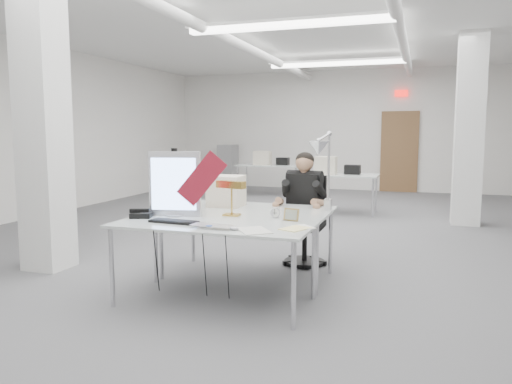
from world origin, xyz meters
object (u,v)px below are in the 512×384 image
Objects in this scene: architect_lamp at (324,169)px; laptop at (209,228)px; office_chair at (305,219)px; seated_person at (304,190)px; desk_main at (215,224)px; desk_phone at (141,215)px; beige_monitor at (226,191)px; bankers_lamp at (232,197)px; monitor at (175,184)px.

laptop is at bearing -126.70° from architect_lamp.
office_chair is 1.34× the size of seated_person.
desk_phone reaches higher than desk_main.
seated_person reaches higher than beige_monitor.
office_chair is at bearing 73.09° from desk_main.
seated_person is 4.28× the size of desk_phone.
seated_person is 1.22m from bankers_lamp.
bankers_lamp is at bearing -104.98° from seated_person.
office_chair reaches higher than laptop.
monitor is at bearing -158.85° from architect_lamp.
monitor is at bearing -146.78° from bankers_lamp.
beige_monitor is (0.50, 0.94, 0.15)m from desk_phone.
desk_phone is 1.08m from beige_monitor.
desk_main is 9.30× the size of desk_phone.
office_chair is 2.98× the size of bankers_lamp.
laptop is at bearing -70.62° from bankers_lamp.
beige_monitor is at bearing -135.48° from seated_person.
office_chair is at bearing 42.40° from monitor.
laptop is (-0.40, -1.84, -0.13)m from seated_person.
monitor is 3.27× the size of desk_phone.
desk_main is 2.85× the size of monitor.
office_chair reaches higher than desk_phone.
architect_lamp is at bearing 10.91° from monitor.
architect_lamp is (0.37, -0.75, 0.31)m from seated_person.
desk_phone is at bearing 178.22° from desk_main.
bankers_lamp reaches higher than laptop.
monitor is (-0.99, -1.31, 0.17)m from seated_person.
laptop reaches higher than desk_main.
desk_main is 1.02m from beige_monitor.
desk_main is 0.32m from laptop.
desk_phone is at bearing 163.46° from laptop.
monitor is at bearing -118.51° from office_chair.
seated_person is at bearing 31.79° from desk_phone.
laptop is 1.03× the size of beige_monitor.
monitor is at bearing 17.71° from desk_phone.
beige_monitor is at bearing 105.67° from desk_main.
architect_lamp reaches higher than seated_person.
desk_phone is at bearing -140.53° from bankers_lamp.
desk_phone is at bearing -121.40° from office_chair.
architect_lamp reaches higher than monitor.
laptop is at bearing -76.59° from beige_monitor.
bankers_lamp is 0.41× the size of architect_lamp.
office_chair is at bearing 113.50° from architect_lamp.
bankers_lamp is 0.96m from architect_lamp.
desk_main is at bearing -138.80° from architect_lamp.
desk_main is at bearing -99.93° from seated_person.
bankers_lamp is at bearing 100.05° from laptop.
office_chair is 3.09× the size of beige_monitor.
architect_lamp is (0.85, 0.78, 0.46)m from desk_main.
architect_lamp reaches higher than desk_main.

